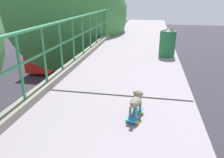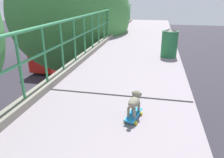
# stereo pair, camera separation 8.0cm
# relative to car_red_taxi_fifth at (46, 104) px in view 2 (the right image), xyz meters

# --- Properties ---
(overpass_deck) EXTENTS (2.69, 29.36, 0.35)m
(overpass_deck) POSITION_rel_car_red_taxi_fifth_xyz_m (6.06, -9.28, 4.67)
(overpass_deck) COLOR gray
(overpass_deck) RESTS_ON bridge_pier
(car_red_taxi_fifth) EXTENTS (1.91, 3.95, 1.45)m
(car_red_taxi_fifth) POSITION_rel_car_red_taxi_fifth_xyz_m (0.00, 0.00, 0.00)
(car_red_taxi_fifth) COLOR red
(car_red_taxi_fifth) RESTS_ON ground
(city_bus) EXTENTS (2.49, 10.89, 3.40)m
(city_bus) POSITION_rel_car_red_taxi_fifth_xyz_m (-3.85, 11.61, 1.29)
(city_bus) COLOR #B61A12
(city_bus) RESTS_ON ground
(roadside_tree_mid) EXTENTS (5.93, 5.93, 9.14)m
(roadside_tree_mid) POSITION_rel_car_red_taxi_fifth_xyz_m (2.39, -0.78, 5.63)
(roadside_tree_mid) COLOR brown
(roadside_tree_mid) RESTS_ON ground
(toy_skateboard) EXTENTS (0.24, 0.44, 0.08)m
(toy_skateboard) POSITION_rel_car_red_taxi_fifth_xyz_m (6.48, -8.59, 4.90)
(toy_skateboard) COLOR #1D87CE
(toy_skateboard) RESTS_ON overpass_deck
(small_dog) EXTENTS (0.19, 0.38, 0.31)m
(small_dog) POSITION_rel_car_red_taxi_fifth_xyz_m (6.48, -8.55, 5.11)
(small_dog) COLOR gray
(small_dog) RESTS_ON toy_skateboard
(litter_bin) EXTENTS (0.45, 0.45, 0.80)m
(litter_bin) POSITION_rel_car_red_taxi_fifth_xyz_m (7.07, -5.02, 5.26)
(litter_bin) COLOR #256D3D
(litter_bin) RESTS_ON overpass_deck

